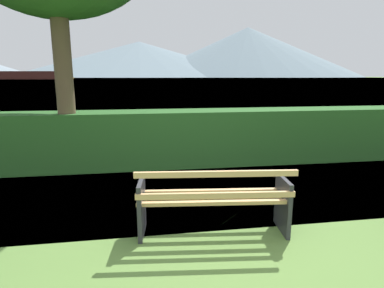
# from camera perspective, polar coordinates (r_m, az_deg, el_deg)

# --- Properties ---
(ground_plane) EXTENTS (1400.00, 1400.00, 0.00)m
(ground_plane) POSITION_cam_1_polar(r_m,az_deg,el_deg) (4.15, 3.63, -15.09)
(ground_plane) COLOR #567A38
(water_surface) EXTENTS (620.00, 620.00, 0.00)m
(water_surface) POSITION_cam_1_polar(r_m,az_deg,el_deg) (313.60, -9.11, 11.42)
(water_surface) COLOR #7A99A8
(water_surface) RESTS_ON ground_plane
(park_bench) EXTENTS (1.85, 0.76, 0.87)m
(park_bench) POSITION_cam_1_polar(r_m,az_deg,el_deg) (3.92, 3.82, -9.89)
(park_bench) COLOR tan
(park_bench) RESTS_ON ground_plane
(hedge_row) EXTENTS (10.72, 0.89, 1.16)m
(hedge_row) POSITION_cam_1_polar(r_m,az_deg,el_deg) (6.94, -2.02, 1.11)
(hedge_row) COLOR #285B23
(hedge_row) RESTS_ON ground_plane
(fishing_boat_near) EXTENTS (4.19, 6.97, 2.28)m
(fishing_boat_near) POSITION_cam_1_polar(r_m,az_deg,el_deg) (235.64, -20.77, 10.90)
(fishing_boat_near) COLOR gold
(fishing_boat_near) RESTS_ON water_surface
(distant_hills) EXTENTS (852.65, 442.80, 83.49)m
(distant_hills) POSITION_cam_1_polar(r_m,az_deg,el_deg) (570.08, -8.04, 15.07)
(distant_hills) COLOR gray
(distant_hills) RESTS_ON ground_plane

